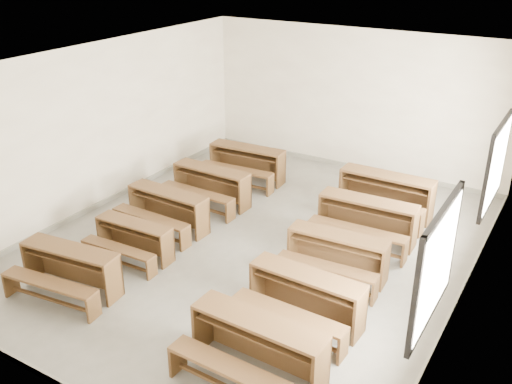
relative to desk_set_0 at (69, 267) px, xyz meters
The scene contains 11 objects.
room 3.66m from the desk_set_0, 57.04° to the left, with size 8.50×8.50×3.20m.
desk_set_0 is the anchor object (origin of this frame).
desk_set_1 1.27m from the desk_set_0, 84.47° to the left, with size 1.42×0.77×0.63m.
desk_set_2 2.38m from the desk_set_0, 91.40° to the left, with size 1.63×0.88×0.73m.
desk_set_3 3.67m from the desk_set_0, 89.88° to the left, with size 1.67×0.89×0.74m.
desk_set_4 5.06m from the desk_set_0, 90.10° to the left, with size 1.74×0.98×0.76m.
desk_set_5 3.37m from the desk_set_0, ahead, with size 1.77×0.95×0.78m.
desk_set_6 3.58m from the desk_set_0, 18.87° to the left, with size 1.68×0.91×0.74m.
desk_set_7 4.12m from the desk_set_0, 37.04° to the left, with size 1.64×0.92×0.72m.
desk_set_8 5.02m from the desk_set_0, 49.43° to the left, with size 1.75×0.96×0.77m.
desk_set_9 5.93m from the desk_set_0, 57.46° to the left, with size 1.80×0.94×0.81m.
Camera 1 is at (4.55, -7.56, 4.98)m, focal length 40.00 mm.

